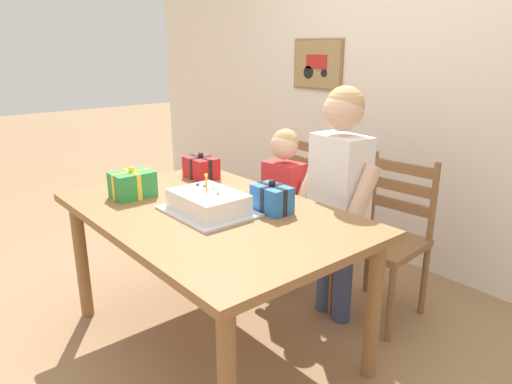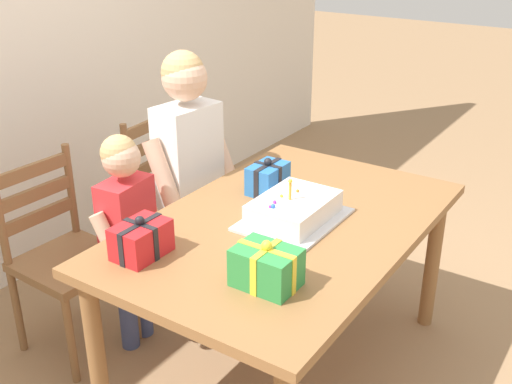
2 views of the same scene
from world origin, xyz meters
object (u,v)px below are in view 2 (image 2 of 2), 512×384
(child_older, at_px, (189,157))
(chair_right, at_px, (174,198))
(child_younger, at_px, (128,223))
(chair_left, at_px, (64,256))
(gift_box_corner_small, at_px, (266,267))
(birthday_cake, at_px, (294,210))
(gift_box_beside_cake, at_px, (268,178))
(dining_table, at_px, (285,240))
(gift_box_red_large, at_px, (141,240))

(child_older, bearing_deg, chair_right, 58.41)
(child_younger, bearing_deg, child_older, -0.08)
(chair_left, height_order, child_older, child_older)
(gift_box_corner_small, xyz_separation_m, chair_left, (0.06, 1.13, -0.35))
(chair_right, distance_m, child_younger, 0.66)
(birthday_cake, distance_m, chair_left, 1.09)
(gift_box_beside_cake, relative_size, gift_box_corner_small, 0.88)
(chair_left, bearing_deg, chair_right, -0.01)
(gift_box_beside_cake, relative_size, chair_left, 0.21)
(chair_right, bearing_deg, child_younger, -157.24)
(birthday_cake, bearing_deg, child_younger, 108.06)
(dining_table, height_order, birthday_cake, birthday_cake)
(dining_table, distance_m, child_younger, 0.72)
(gift_box_beside_cake, bearing_deg, child_older, 87.58)
(gift_box_corner_small, distance_m, chair_right, 1.44)
(child_younger, bearing_deg, gift_box_corner_small, -104.63)
(gift_box_beside_cake, bearing_deg, child_younger, 131.62)
(chair_right, relative_size, child_older, 0.69)
(gift_box_beside_cake, height_order, chair_left, chair_left)
(dining_table, distance_m, gift_box_beside_cake, 0.34)
(birthday_cake, relative_size, gift_box_beside_cake, 2.28)
(gift_box_red_large, relative_size, child_younger, 0.20)
(gift_box_red_large, xyz_separation_m, gift_box_corner_small, (0.08, -0.49, 0.01))
(child_older, bearing_deg, chair_left, 157.75)
(gift_box_beside_cake, distance_m, child_older, 0.47)
(gift_box_red_large, bearing_deg, chair_right, 35.36)
(dining_table, relative_size, chair_right, 1.68)
(chair_left, relative_size, chair_right, 1.00)
(birthday_cake, height_order, gift_box_corner_small, birthday_cake)
(child_younger, bearing_deg, birthday_cake, -71.94)
(gift_box_beside_cake, height_order, gift_box_corner_small, gift_box_corner_small)
(birthday_cake, distance_m, child_younger, 0.77)
(gift_box_corner_small, bearing_deg, gift_box_red_large, 99.62)
(gift_box_red_large, distance_m, gift_box_corner_small, 0.49)
(gift_box_red_large, distance_m, gift_box_beside_cake, 0.74)
(gift_box_beside_cake, distance_m, chair_left, 0.99)
(gift_box_corner_small, relative_size, child_older, 0.16)
(child_older, distance_m, child_younger, 0.47)
(gift_box_corner_small, bearing_deg, gift_box_beside_cake, 32.26)
(dining_table, distance_m, child_older, 0.74)
(dining_table, bearing_deg, gift_box_corner_small, -156.85)
(dining_table, bearing_deg, gift_box_red_large, 150.35)
(gift_box_corner_small, bearing_deg, chair_left, 86.95)
(chair_right, xyz_separation_m, child_older, (-0.15, -0.25, 0.34))
(gift_box_red_large, distance_m, chair_left, 0.74)
(gift_box_red_large, distance_m, chair_right, 1.16)
(dining_table, bearing_deg, birthday_cake, -47.40)
(birthday_cake, height_order, gift_box_red_large, birthday_cake)
(dining_table, relative_size, gift_box_corner_small, 7.10)
(birthday_cake, distance_m, chair_right, 1.08)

